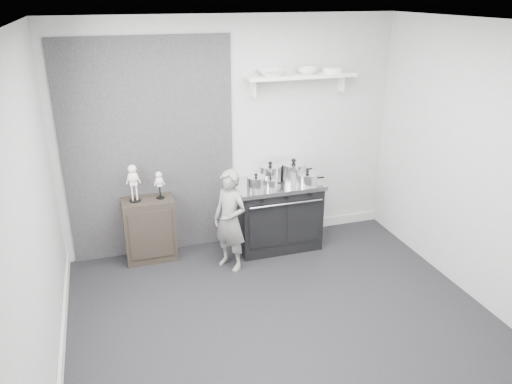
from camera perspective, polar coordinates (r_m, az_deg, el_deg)
ground at (r=4.91m, az=3.10°, el=-14.55°), size 4.00×4.00×0.00m
room_shell at (r=4.26m, az=1.72°, el=4.41°), size 4.02×3.62×2.71m
wall_shelf at (r=5.87m, az=5.16°, el=12.98°), size 1.30×0.26×0.24m
stove at (r=6.04m, az=2.40°, el=-2.53°), size 1.03×0.64×0.83m
side_cabinet at (r=5.89m, az=-12.05°, el=-4.19°), size 0.57×0.33×0.75m
child at (r=5.50m, az=-2.97°, el=-3.26°), size 0.47×0.50×1.16m
pot_front_left at (r=5.66m, az=0.01°, el=1.09°), size 0.30×0.22×0.19m
pot_back_left at (r=5.94m, az=1.64°, el=2.27°), size 0.36×0.28×0.23m
pot_back_right at (r=6.02m, az=4.30°, el=2.53°), size 0.40×0.32×0.24m
pot_front_right at (r=5.84m, az=5.88°, el=1.56°), size 0.34×0.25×0.18m
pot_front_center at (r=5.69m, az=1.68°, el=0.98°), size 0.26×0.17×0.14m
skeleton_full at (r=5.64m, az=-13.86°, el=1.31°), size 0.14×0.09×0.49m
skeleton_torso at (r=5.68m, az=-10.99°, el=1.00°), size 0.10×0.07×0.36m
bowl_large at (r=5.73m, az=1.74°, el=13.53°), size 0.31×0.31×0.08m
bowl_small at (r=5.88m, az=5.88°, el=13.63°), size 0.23×0.23×0.07m
plate_stack at (r=6.01m, az=8.69°, el=13.63°), size 0.25×0.25×0.06m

